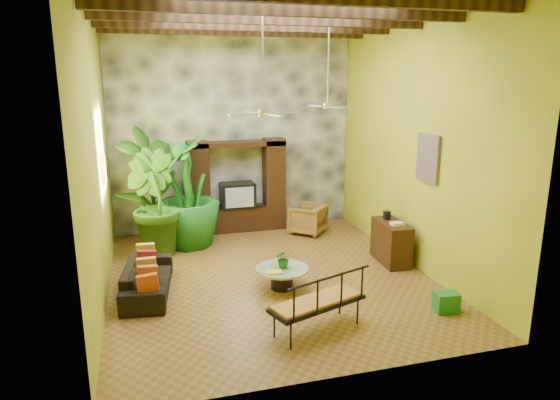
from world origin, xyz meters
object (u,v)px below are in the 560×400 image
object	(u,v)px
ceiling_fan_back	(328,96)
iron_bench	(319,300)
sofa	(148,278)
tall_plant_c	(187,191)
ceiling_fan_front	(263,101)
green_bin	(446,302)
entertainment_center	(237,193)
side_console	(391,242)
wicker_armchair	(308,219)
tall_plant_a	(150,187)
tall_plant_b	(153,203)
coffee_table	(282,275)

from	to	relation	value
ceiling_fan_back	iron_bench	world-z (taller)	ceiling_fan_back
sofa	tall_plant_c	size ratio (longest dim) A/B	0.75
ceiling_fan_front	green_bin	bearing A→B (deg)	-34.97
entertainment_center	side_console	xyz separation A→B (m)	(2.65, -3.08, -0.53)
wicker_armchair	tall_plant_c	size ratio (longest dim) A/B	0.31
ceiling_fan_back	green_bin	size ratio (longest dim) A/B	4.92
side_console	green_bin	distance (m)	2.33
iron_bench	ceiling_fan_front	bearing A→B (deg)	81.01
wicker_armchair	tall_plant_c	bearing A→B (deg)	-44.91
tall_plant_a	iron_bench	world-z (taller)	tall_plant_a
tall_plant_b	side_console	world-z (taller)	tall_plant_b
coffee_table	green_bin	size ratio (longest dim) A/B	2.60
tall_plant_b	iron_bench	xyz separation A→B (m)	(2.26, -4.28, -0.61)
tall_plant_a	side_console	size ratio (longest dim) A/B	2.52
tall_plant_b	green_bin	distance (m)	6.25
entertainment_center	iron_bench	world-z (taller)	entertainment_center
tall_plant_a	entertainment_center	bearing A→B (deg)	14.15
sofa	iron_bench	world-z (taller)	iron_bench
green_bin	ceiling_fan_front	bearing A→B (deg)	145.03
wicker_armchair	ceiling_fan_back	bearing A→B (deg)	41.92
ceiling_fan_front	side_console	distance (m)	4.14
ceiling_fan_front	sofa	xyz separation A→B (m)	(-2.10, 0.25, -3.12)
wicker_armchair	tall_plant_b	world-z (taller)	tall_plant_b
tall_plant_c	iron_bench	xyz separation A→B (m)	(1.48, -4.63, -0.76)
sofa	side_console	world-z (taller)	side_console
coffee_table	green_bin	xyz separation A→B (m)	(2.36, -1.64, -0.09)
tall_plant_a	tall_plant_c	distance (m)	0.85
iron_bench	side_console	world-z (taller)	iron_bench
entertainment_center	coffee_table	distance (m)	3.81
entertainment_center	coffee_table	xyz separation A→B (m)	(0.08, -3.74, -0.71)
entertainment_center	sofa	distance (m)	4.07
wicker_armchair	tall_plant_a	size ratio (longest dim) A/B	0.29
coffee_table	green_bin	bearing A→B (deg)	-34.78
iron_bench	ceiling_fan_back	bearing A→B (deg)	48.33
ceiling_fan_back	ceiling_fan_front	bearing A→B (deg)	-138.37
coffee_table	side_console	bearing A→B (deg)	14.59
ceiling_fan_back	side_console	bearing A→B (deg)	-47.34
sofa	coffee_table	world-z (taller)	sofa
sofa	iron_bench	size ratio (longest dim) A/B	1.19
entertainment_center	green_bin	xyz separation A→B (m)	(2.44, -5.39, -0.80)
ceiling_fan_front	iron_bench	world-z (taller)	ceiling_fan_front
iron_bench	green_bin	xyz separation A→B (m)	(2.28, 0.09, -0.37)
ceiling_fan_back	green_bin	xyz separation A→B (m)	(0.84, -3.45, -3.24)
ceiling_fan_front	sofa	size ratio (longest dim) A/B	0.96
ceiling_fan_back	tall_plant_a	distance (m)	4.46
tall_plant_a	side_console	world-z (taller)	tall_plant_a
ceiling_fan_back	coffee_table	xyz separation A→B (m)	(-1.52, -1.81, -3.15)
wicker_armchair	sofa	bearing A→B (deg)	-14.10
sofa	green_bin	bearing A→B (deg)	-106.40
side_console	sofa	bearing A→B (deg)	-173.67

